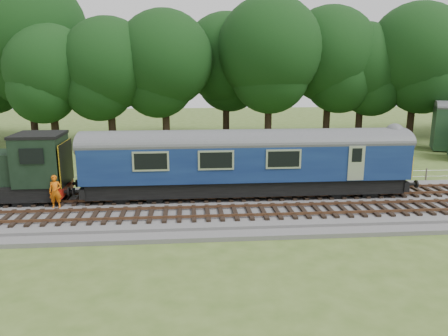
{
  "coord_description": "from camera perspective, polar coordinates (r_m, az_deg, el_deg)",
  "views": [
    {
      "loc": [
        -3.7,
        -22.37,
        7.54
      ],
      "look_at": [
        -1.73,
        1.4,
        2.0
      ],
      "focal_mm": 35.0,
      "sensor_mm": 36.0,
      "label": 1
    }
  ],
  "objects": [
    {
      "name": "ground",
      "position": [
        23.89,
        4.43,
        -5.36
      ],
      "size": [
        120.0,
        120.0,
        0.0
      ],
      "primitive_type": "plane",
      "color": "#425A21",
      "rests_on": "ground"
    },
    {
      "name": "ballast",
      "position": [
        23.84,
        4.43,
        -4.96
      ],
      "size": [
        70.0,
        7.0,
        0.35
      ],
      "primitive_type": "cube",
      "color": "#4C4C4F",
      "rests_on": "ground"
    },
    {
      "name": "track_north",
      "position": [
        25.09,
        3.94,
        -3.45
      ],
      "size": [
        67.2,
        2.4,
        0.21
      ],
      "color": "black",
      "rests_on": "ballast"
    },
    {
      "name": "track_south",
      "position": [
        22.26,
        5.1,
        -5.64
      ],
      "size": [
        67.2,
        2.4,
        0.21
      ],
      "color": "black",
      "rests_on": "ballast"
    },
    {
      "name": "fence",
      "position": [
        28.15,
        2.98,
        -2.48
      ],
      "size": [
        64.0,
        0.12,
        1.0
      ],
      "primitive_type": null,
      "color": "#6B6054",
      "rests_on": "ground"
    },
    {
      "name": "tree_line",
      "position": [
        45.15,
        0.02,
        3.47
      ],
      "size": [
        70.0,
        8.0,
        18.0
      ],
      "primitive_type": null,
      "color": "black",
      "rests_on": "ground"
    },
    {
      "name": "dmu_railcar",
      "position": [
        24.49,
        2.97,
        1.44
      ],
      "size": [
        18.05,
        2.86,
        3.88
      ],
      "color": "black",
      "rests_on": "ground"
    },
    {
      "name": "worker",
      "position": [
        24.3,
        -21.16,
        -2.89
      ],
      "size": [
        0.65,
        0.44,
        1.75
      ],
      "primitive_type": "imported",
      "rotation": [
        0.0,
        0.0,
        0.04
      ],
      "color": "#DA5F0B",
      "rests_on": "ballast"
    }
  ]
}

